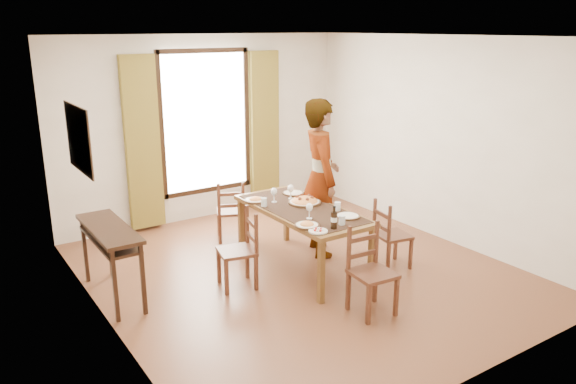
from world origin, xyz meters
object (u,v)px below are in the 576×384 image
man (320,178)px  pasta_platter (304,199)px  dining_table (302,214)px  console_table (110,237)px

man → pasta_platter: bearing=134.4°
man → dining_table: bearing=141.5°
console_table → man: bearing=-4.8°
man → pasta_platter: man is taller
dining_table → pasta_platter: bearing=44.7°
pasta_platter → man: bearing=23.1°
dining_table → man: bearing=30.2°
console_table → man: 2.61m
dining_table → man: 0.63m
man → pasta_platter: 0.42m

